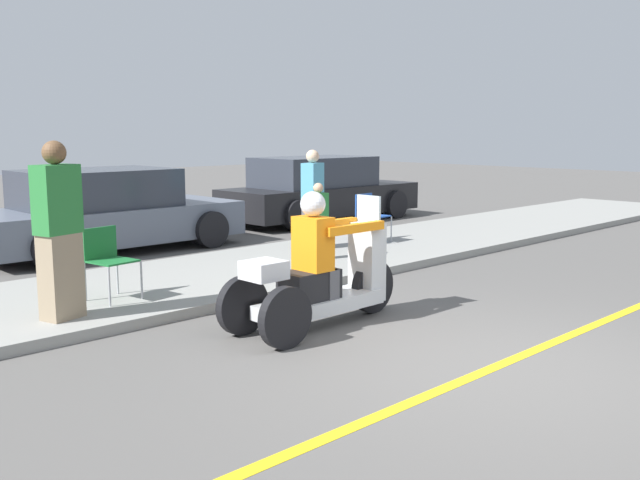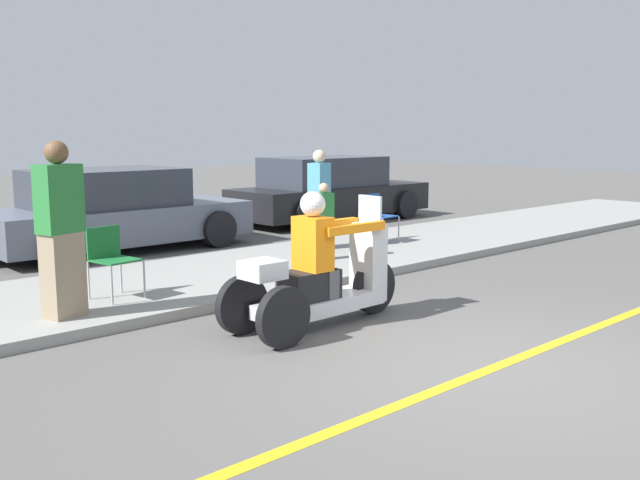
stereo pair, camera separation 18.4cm
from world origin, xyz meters
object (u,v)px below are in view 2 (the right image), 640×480
(folding_chair_curbside, at_px, (376,213))
(parked_car_lot_left, at_px, (329,191))
(spectator_far_back, at_px, (324,223))
(folding_chair_set_back, at_px, (110,255))
(motorcycle_trike, at_px, (320,278))
(parked_car_lot_right, at_px, (114,212))
(spectator_by_tree, at_px, (61,233))
(spectator_near_curb, at_px, (319,201))

(folding_chair_curbside, relative_size, parked_car_lot_left, 0.17)
(spectator_far_back, relative_size, folding_chair_set_back, 1.40)
(folding_chair_set_back, height_order, parked_car_lot_left, parked_car_lot_left)
(motorcycle_trike, height_order, parked_car_lot_left, parked_car_lot_left)
(spectator_far_back, height_order, parked_car_lot_right, parked_car_lot_right)
(spectator_by_tree, bearing_deg, motorcycle_trike, -41.47)
(folding_chair_set_back, distance_m, parked_car_lot_left, 8.31)
(spectator_near_curb, relative_size, parked_car_lot_right, 0.37)
(parked_car_lot_left, bearing_deg, folding_chair_set_back, -151.11)
(motorcycle_trike, xyz_separation_m, spectator_by_tree, (-1.99, 1.76, 0.49))
(spectator_far_back, bearing_deg, spectator_by_tree, -172.14)
(spectator_far_back, height_order, folding_chair_set_back, spectator_far_back)
(spectator_far_back, xyz_separation_m, parked_car_lot_left, (3.81, 3.90, 0.01))
(spectator_near_curb, height_order, folding_chair_curbside, spectator_near_curb)
(spectator_far_back, xyz_separation_m, folding_chair_curbside, (1.84, 0.64, -0.05))
(parked_car_lot_right, bearing_deg, folding_chair_set_back, -117.41)
(folding_chair_set_back, height_order, parked_car_lot_right, parked_car_lot_right)
(folding_chair_curbside, xyz_separation_m, parked_car_lot_left, (1.97, 3.26, 0.06))
(folding_chair_curbside, bearing_deg, spectator_by_tree, -168.64)
(spectator_near_curb, bearing_deg, parked_car_lot_left, 44.44)
(spectator_by_tree, height_order, folding_chair_set_back, spectator_by_tree)
(folding_chair_set_back, bearing_deg, spectator_by_tree, -148.47)
(motorcycle_trike, bearing_deg, spectator_near_curb, 47.38)
(parked_car_lot_right, xyz_separation_m, parked_car_lot_left, (5.39, 0.38, 0.02))
(folding_chair_curbside, relative_size, parked_car_lot_right, 0.19)
(motorcycle_trike, height_order, folding_chair_set_back, motorcycle_trike)
(folding_chair_curbside, height_order, parked_car_lot_left, parked_car_lot_left)
(spectator_near_curb, distance_m, folding_chair_curbside, 1.25)
(folding_chair_set_back, xyz_separation_m, parked_car_lot_left, (7.28, 4.02, 0.06))
(folding_chair_set_back, bearing_deg, spectator_near_curb, 12.39)
(folding_chair_curbside, distance_m, parked_car_lot_left, 3.81)
(spectator_near_curb, xyz_separation_m, parked_car_lot_right, (-2.22, 2.74, -0.23))
(spectator_far_back, distance_m, spectator_by_tree, 4.28)
(motorcycle_trike, relative_size, folding_chair_set_back, 2.68)
(motorcycle_trike, relative_size, spectator_far_back, 1.92)
(parked_car_lot_left, bearing_deg, motorcycle_trike, -134.12)
(folding_chair_curbside, bearing_deg, folding_chair_set_back, -171.90)
(spectator_near_curb, height_order, parked_car_lot_left, spectator_near_curb)
(parked_car_lot_right, bearing_deg, parked_car_lot_left, 4.00)
(motorcycle_trike, distance_m, folding_chair_set_back, 2.54)
(parked_car_lot_right, bearing_deg, spectator_far_back, -65.75)
(motorcycle_trike, bearing_deg, folding_chair_curbside, 36.09)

